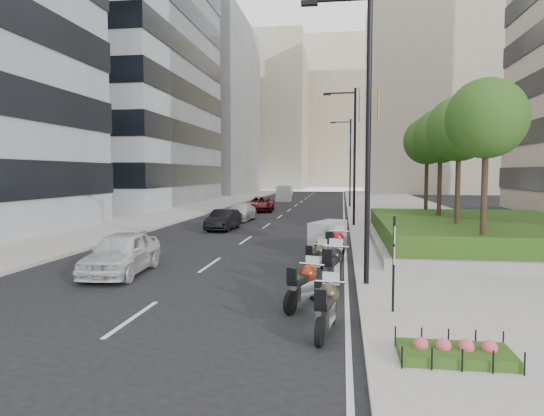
% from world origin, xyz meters
% --- Properties ---
extents(ground, '(160.00, 160.00, 0.00)m').
position_xyz_m(ground, '(0.00, 0.00, 0.00)').
color(ground, black).
rests_on(ground, ground).
extents(sidewalk_right, '(10.00, 100.00, 0.15)m').
position_xyz_m(sidewalk_right, '(9.00, 30.00, 0.07)').
color(sidewalk_right, '#9E9B93').
rests_on(sidewalk_right, ground).
extents(sidewalk_left, '(8.00, 100.00, 0.15)m').
position_xyz_m(sidewalk_left, '(-12.00, 30.00, 0.07)').
color(sidewalk_left, '#9E9B93').
rests_on(sidewalk_left, ground).
extents(lane_edge, '(0.12, 100.00, 0.01)m').
position_xyz_m(lane_edge, '(3.70, 30.00, 0.01)').
color(lane_edge, silver).
rests_on(lane_edge, ground).
extents(lane_centre, '(0.12, 100.00, 0.01)m').
position_xyz_m(lane_centre, '(-1.50, 30.00, 0.01)').
color(lane_centre, silver).
rests_on(lane_centre, ground).
extents(building_grey_mid, '(22.00, 26.00, 40.00)m').
position_xyz_m(building_grey_mid, '(-24.00, 38.00, 20.00)').
color(building_grey_mid, gray).
rests_on(building_grey_mid, ground).
extents(building_grey_far, '(22.00, 26.00, 30.00)m').
position_xyz_m(building_grey_far, '(-24.00, 70.00, 15.00)').
color(building_grey_far, gray).
rests_on(building_grey_far, ground).
extents(building_cream_right, '(28.00, 24.00, 36.00)m').
position_xyz_m(building_cream_right, '(22.00, 80.00, 18.00)').
color(building_cream_right, '#B7AD93').
rests_on(building_cream_right, ground).
extents(building_cream_left, '(26.00, 24.00, 34.00)m').
position_xyz_m(building_cream_left, '(-18.00, 100.00, 17.00)').
color(building_cream_left, '#B7AD93').
rests_on(building_cream_left, ground).
extents(building_cream_centre, '(30.00, 24.00, 38.00)m').
position_xyz_m(building_cream_centre, '(2.00, 120.00, 19.00)').
color(building_cream_centre, '#B7AD93').
rests_on(building_cream_centre, ground).
extents(planter, '(10.00, 14.00, 0.40)m').
position_xyz_m(planter, '(10.00, 10.00, 0.35)').
color(planter, gray).
rests_on(planter, sidewalk_right).
extents(hedge, '(9.40, 13.40, 0.80)m').
position_xyz_m(hedge, '(10.00, 10.00, 0.95)').
color(hedge, '#203E11').
rests_on(hedge, planter).
extents(flower_bed, '(2.00, 1.00, 0.20)m').
position_xyz_m(flower_bed, '(5.60, -5.00, 0.25)').
color(flower_bed, '#203E11').
rests_on(flower_bed, sidewalk_right).
extents(tree_0, '(2.80, 2.80, 6.30)m').
position_xyz_m(tree_0, '(8.50, 4.00, 5.42)').
color(tree_0, '#332319').
rests_on(tree_0, planter).
extents(tree_1, '(2.80, 2.80, 6.30)m').
position_xyz_m(tree_1, '(8.50, 8.00, 5.42)').
color(tree_1, '#332319').
rests_on(tree_1, planter).
extents(tree_2, '(2.80, 2.80, 6.30)m').
position_xyz_m(tree_2, '(8.50, 12.00, 5.42)').
color(tree_2, '#332319').
rests_on(tree_2, planter).
extents(tree_3, '(2.80, 2.80, 6.30)m').
position_xyz_m(tree_3, '(8.50, 16.00, 5.42)').
color(tree_3, '#332319').
rests_on(tree_3, planter).
extents(lamp_post_0, '(2.34, 0.45, 9.00)m').
position_xyz_m(lamp_post_0, '(4.14, 1.00, 5.07)').
color(lamp_post_0, black).
rests_on(lamp_post_0, ground).
extents(lamp_post_1, '(2.34, 0.45, 9.00)m').
position_xyz_m(lamp_post_1, '(4.14, 18.00, 5.07)').
color(lamp_post_1, black).
rests_on(lamp_post_1, ground).
extents(lamp_post_2, '(2.34, 0.45, 9.00)m').
position_xyz_m(lamp_post_2, '(4.14, 36.00, 5.07)').
color(lamp_post_2, black).
rests_on(lamp_post_2, ground).
extents(parking_sign, '(0.06, 0.32, 2.50)m').
position_xyz_m(parking_sign, '(4.80, -2.00, 1.46)').
color(parking_sign, black).
rests_on(parking_sign, ground).
extents(motorcycle_0, '(0.72, 2.17, 1.08)m').
position_xyz_m(motorcycle_0, '(3.23, -3.45, 0.58)').
color(motorcycle_0, black).
rests_on(motorcycle_0, ground).
extents(motorcycle_1, '(0.96, 2.09, 1.08)m').
position_xyz_m(motorcycle_1, '(2.57, -1.34, 0.58)').
color(motorcycle_1, black).
rests_on(motorcycle_1, ground).
extents(motorcycle_2, '(0.82, 2.47, 1.23)m').
position_xyz_m(motorcycle_2, '(3.26, 0.91, 0.66)').
color(motorcycle_2, black).
rests_on(motorcycle_2, ground).
extents(motorcycle_3, '(0.87, 1.90, 0.99)m').
position_xyz_m(motorcycle_3, '(2.67, 3.06, 0.53)').
color(motorcycle_3, black).
rests_on(motorcycle_3, ground).
extents(motorcycle_4, '(0.95, 2.40, 1.22)m').
position_xyz_m(motorcycle_4, '(3.29, 5.21, 0.65)').
color(motorcycle_4, black).
rests_on(motorcycle_4, ground).
extents(motorcycle_5, '(1.71, 2.50, 1.41)m').
position_xyz_m(motorcycle_5, '(2.92, 7.50, 0.70)').
color(motorcycle_5, black).
rests_on(motorcycle_5, ground).
extents(motorcycle_6, '(0.93, 1.99, 1.03)m').
position_xyz_m(motorcycle_6, '(3.01, 9.72, 0.55)').
color(motorcycle_6, black).
rests_on(motorcycle_6, ground).
extents(car_a, '(2.08, 4.51, 1.49)m').
position_xyz_m(car_a, '(-4.11, 1.90, 0.75)').
color(car_a, silver).
rests_on(car_a, ground).
extents(car_b, '(1.59, 3.93, 1.27)m').
position_xyz_m(car_b, '(-3.78, 15.33, 0.63)').
color(car_b, black).
rests_on(car_b, ground).
extents(car_c, '(2.05, 4.49, 1.27)m').
position_xyz_m(car_c, '(-3.97, 21.22, 0.64)').
color(car_c, silver).
rests_on(car_c, ground).
extents(car_d, '(2.66, 5.07, 1.36)m').
position_xyz_m(car_d, '(-3.91, 30.17, 0.68)').
color(car_d, '#5A0A0F').
rests_on(car_d, ground).
extents(delivery_van, '(1.95, 4.74, 1.96)m').
position_xyz_m(delivery_van, '(-3.77, 47.23, 0.92)').
color(delivery_van, '#B8B8BA').
rests_on(delivery_van, ground).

